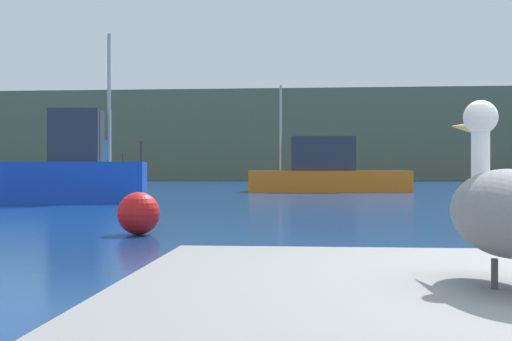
# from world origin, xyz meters

# --- Properties ---
(hillside_backdrop) EXTENTS (140.00, 13.52, 9.30)m
(hillside_backdrop) POSITION_xyz_m (0.00, 71.65, 4.65)
(hillside_backdrop) COLOR #5B664C
(hillside_backdrop) RESTS_ON ground
(pelican) EXTENTS (0.52, 1.33, 0.87)m
(pelican) POSITION_xyz_m (-0.67, -0.20, 0.95)
(pelican) COLOR slate
(pelican) RESTS_ON pier_dock
(fishing_boat_blue) EXTENTS (6.16, 2.69, 5.69)m
(fishing_boat_blue) POSITION_xyz_m (-10.01, 18.73, 1.05)
(fishing_boat_blue) COLOR blue
(fishing_boat_blue) RESTS_ON ground
(fishing_boat_orange) EXTENTS (8.01, 2.88, 5.26)m
(fishing_boat_orange) POSITION_xyz_m (-0.91, 30.25, 0.98)
(fishing_boat_orange) COLOR orange
(fishing_boat_orange) RESTS_ON ground
(fishing_boat_green) EXTENTS (4.85, 2.23, 4.86)m
(fishing_boat_green) POSITION_xyz_m (-15.73, 38.92, 1.05)
(fishing_boat_green) COLOR #1E8C4C
(fishing_boat_green) RESTS_ON ground
(mooring_buoy) EXTENTS (0.73, 0.73, 0.73)m
(mooring_buoy) POSITION_xyz_m (-4.51, 8.03, 0.36)
(mooring_buoy) COLOR red
(mooring_buoy) RESTS_ON ground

